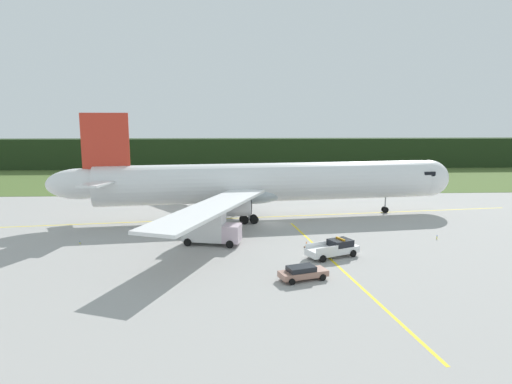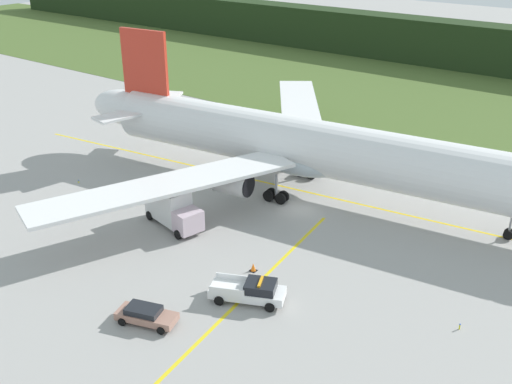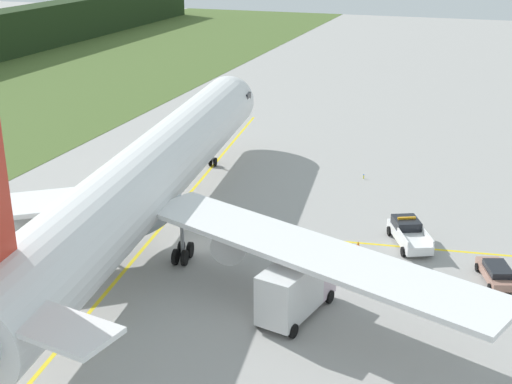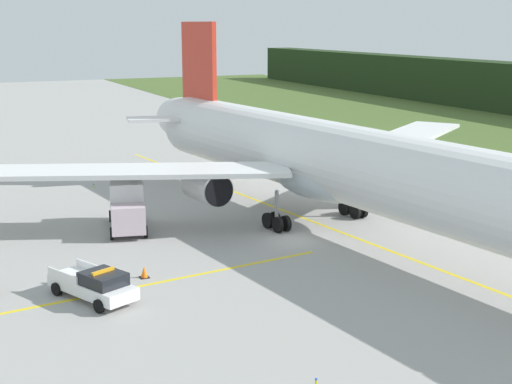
% 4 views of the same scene
% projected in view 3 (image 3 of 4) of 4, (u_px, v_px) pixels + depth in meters
% --- Properties ---
extents(ground, '(320.00, 320.00, 0.00)m').
position_uv_depth(ground, '(198.00, 246.00, 55.17)').
color(ground, '#9D9B97').
extents(taxiway_centerline_main, '(78.28, 10.22, 0.01)m').
position_uv_depth(taxiway_centerline_main, '(152.00, 238.00, 56.62)').
color(taxiway_centerline_main, yellow).
rests_on(taxiway_centerline_main, ground).
extents(taxiway_centerline_spur, '(5.00, 37.11, 0.01)m').
position_uv_depth(taxiway_centerline_spur, '(449.00, 251.00, 54.35)').
color(taxiway_centerline_spur, yellow).
rests_on(taxiway_centerline_spur, ground).
extents(airliner, '(59.93, 52.24, 15.33)m').
position_uv_depth(airliner, '(146.00, 180.00, 54.27)').
color(airliner, white).
rests_on(airliner, ground).
extents(ops_pickup_truck, '(6.11, 4.25, 1.94)m').
position_uv_depth(ops_pickup_truck, '(409.00, 233.00, 55.25)').
color(ops_pickup_truck, white).
rests_on(ops_pickup_truck, ground).
extents(catering_truck, '(7.03, 3.90, 3.89)m').
position_uv_depth(catering_truck, '(295.00, 289.00, 44.59)').
color(catering_truck, beige).
rests_on(catering_truck, ground).
extents(staff_car, '(4.78, 3.01, 1.30)m').
position_uv_depth(staff_car, '(497.00, 273.00, 49.37)').
color(staff_car, '#A07362').
rests_on(staff_car, ground).
extents(apron_cone, '(0.57, 0.57, 0.71)m').
position_uv_depth(apron_cone, '(358.00, 246.00, 54.40)').
color(apron_cone, black).
rests_on(apron_cone, ground).
extents(taxiway_edge_light_east, '(0.12, 0.12, 0.48)m').
position_uv_depth(taxiway_edge_light_east, '(364.00, 176.00, 69.89)').
color(taxiway_edge_light_east, yellow).
rests_on(taxiway_edge_light_east, ground).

